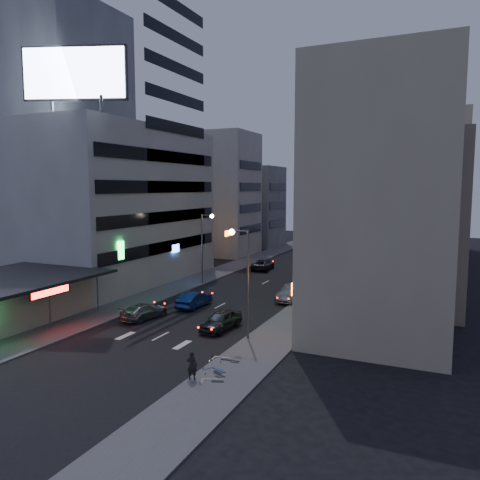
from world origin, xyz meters
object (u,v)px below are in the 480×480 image
Objects in this scene: parked_car_left at (263,265)px; road_car_blue at (194,299)px; parked_car_right_far at (320,271)px; scooter_black_a at (226,369)px; parked_car_right_near at (221,320)px; scooter_silver_b at (233,350)px; scooter_silver_a at (224,369)px; parked_car_right_mid at (292,293)px; person at (192,365)px; scooter_blue at (226,363)px; road_car_silver at (144,311)px; scooter_black_b at (241,354)px.

road_car_blue reaches higher than parked_car_left.
scooter_black_a is (2.85, -32.59, -0.16)m from parked_car_right_far.
parked_car_right_near is 2.34× the size of scooter_silver_b.
scooter_silver_a is (-0.02, -0.31, 0.08)m from scooter_black_a.
scooter_silver_a is at bearing -87.17° from parked_car_right_far.
parked_car_right_far reaches higher than parked_car_right_mid.
parked_car_right_far is 1.21× the size of road_car_blue.
scooter_silver_a is at bearing -57.72° from parked_car_right_near.
parked_car_right_mid is 20.81m from person.
parked_car_right_near is 2.36× the size of scooter_blue.
scooter_black_a is (1.66, 1.13, -0.34)m from person.
parked_car_right_far is 2.86× the size of scooter_silver_b.
scooter_black_a is (11.91, -8.47, -0.04)m from road_car_silver.
scooter_silver_a is (11.89, -8.78, 0.04)m from road_car_silver.
person is at bearing 165.79° from scooter_blue.
scooter_blue is at bearing 48.84° from scooter_black_a.
parked_car_right_far reaches higher than road_car_silver.
scooter_blue is at bearing -87.52° from parked_car_right_far.
scooter_silver_b is (11.00, -5.62, 0.04)m from road_car_silver.
parked_car_right_near reaches higher than scooter_black_b.
road_car_silver is at bearing 59.34° from scooter_silver_b.
scooter_black_b is at bearing -17.39° from scooter_silver_a.
scooter_blue is (-0.29, 0.61, 0.07)m from scooter_black_a.
parked_car_left is at bearing 163.07° from parked_car_right_far.
parked_car_left is 37.26m from person.
parked_car_right_far reaches higher than scooter_silver_b.
road_car_blue reaches higher than scooter_silver_b.
person reaches higher than scooter_black_b.
parked_car_right_mid is 19.81m from scooter_black_a.
parked_car_right_mid is 0.94× the size of parked_car_left.
scooter_silver_b is at bearing 101.55° from parked_car_left.
parked_car_right_far is 30.08m from scooter_black_b.
road_car_blue is (-5.38, 5.19, -0.02)m from parked_car_right_near.
parked_car_right_far reaches higher than scooter_silver_a.
scooter_black_b is (0.03, 2.01, -0.07)m from scooter_blue.
parked_car_right_far is at bearing 158.61° from parked_car_left.
person reaches higher than parked_car_right_far.
scooter_silver_b reaches higher than scooter_blue.
scooter_black_a is 0.88× the size of scooter_blue.
parked_car_right_far is 3.22× the size of person.
parked_car_left is at bearing -86.06° from road_car_blue.
road_car_blue is 2.38× the size of scooter_blue.
scooter_black_b is (1.40, 3.75, -0.34)m from person.
parked_car_right_near is 0.82× the size of parked_car_right_far.
parked_car_left is 2.66× the size of scooter_blue.
scooter_black_a is at bearing -165.86° from scooter_silver_b.
road_car_silver is (-7.36, 0.08, -0.09)m from parked_car_right_near.
parked_car_right_near is 7.47m from road_car_blue.
road_car_silver is (-9.55, -11.19, -0.11)m from parked_car_right_mid.
person reaches higher than scooter_black_a.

